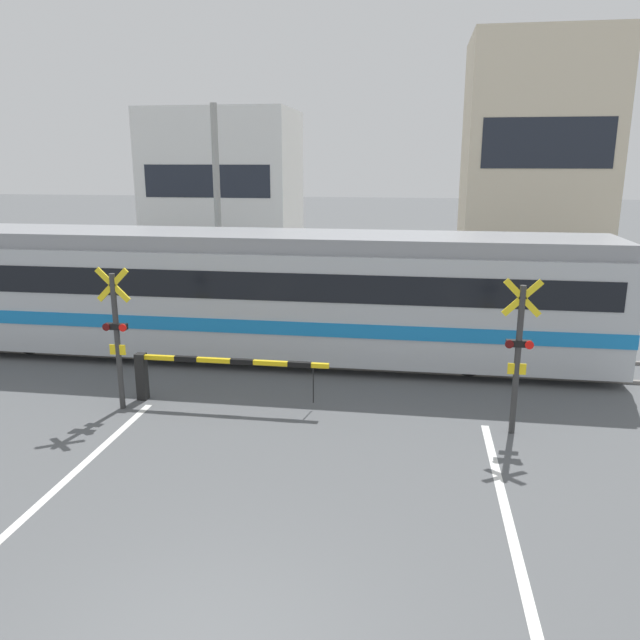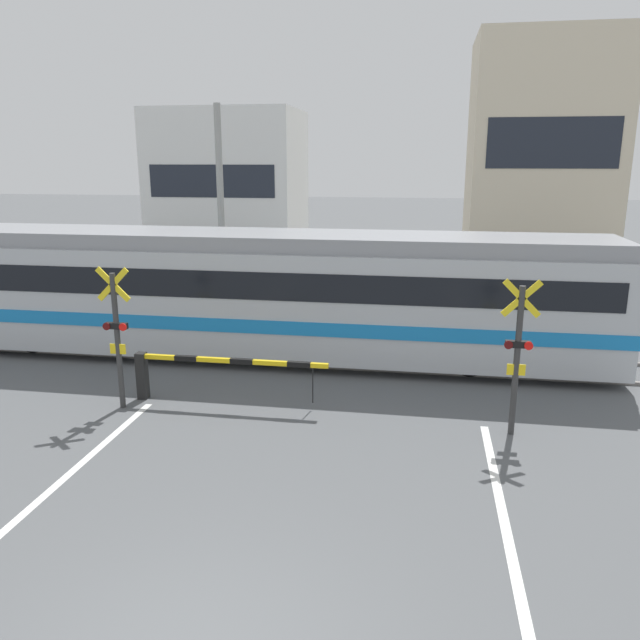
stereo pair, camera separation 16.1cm
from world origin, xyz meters
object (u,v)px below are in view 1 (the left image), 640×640
Objects in this scene: crossing_barrier_far at (434,311)px; crossing_signal_left at (117,333)px; crossing_signal_right at (518,350)px; commuter_train at (244,291)px; pedestrian at (393,279)px; crossing_barrier_near at (192,368)px.

crossing_barrier_far is 1.40× the size of crossing_signal_left.
crossing_barrier_far is 6.57m from crossing_signal_right.
commuter_train reaches higher than pedestrian.
commuter_train is at bearing 68.46° from crossing_signal_left.
crossing_barrier_far is (4.76, 2.60, -0.95)m from commuter_train.
commuter_train is 6.23× the size of crossing_signal_right.
crossing_barrier_near is at bearing -111.01° from pedestrian.
crossing_barrier_near and crossing_barrier_far have the same top height.
commuter_train is at bearing 86.60° from crossing_barrier_near.
pedestrian is at bearing 104.41° from crossing_signal_right.
crossing_barrier_near is 1.40× the size of crossing_signal_left.
crossing_barrier_far is 2.51× the size of pedestrian.
crossing_signal_left is (-1.30, -0.53, 0.84)m from crossing_barrier_near.
crossing_signal_right is 10.43m from pedestrian.
crossing_signal_right is (7.56, 0.00, 0.00)m from crossing_signal_left.
commuter_train is 7.15m from crossing_signal_right.
pedestrian is (-2.59, 10.08, -0.66)m from crossing_signal_right.
crossing_signal_right is at bearing 0.00° from crossing_signal_left.
crossing_signal_right reaches higher than pedestrian.
commuter_train is 7.23m from pedestrian.
crossing_signal_right reaches higher than crossing_barrier_near.
crossing_signal_left is 7.56m from crossing_signal_right.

